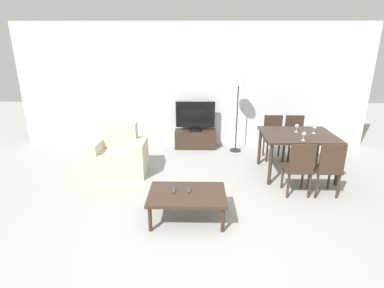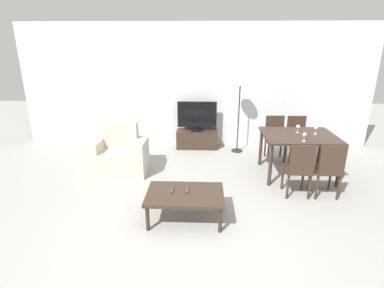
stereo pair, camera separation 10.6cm
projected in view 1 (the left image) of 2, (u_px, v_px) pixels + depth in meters
The scene contains 17 objects.
ground_plane at pixel (189, 249), 3.47m from camera, with size 18.00×18.00×0.00m, color #9E9E99.
wall_back at pixel (194, 86), 6.64m from camera, with size 7.78×0.06×2.70m.
armchair at pixel (119, 156), 5.42m from camera, with size 0.97×0.61×0.90m.
tv_stand at pixel (195, 139), 6.77m from camera, with size 0.91×0.37×0.41m.
tv at pixel (195, 116), 6.60m from camera, with size 0.86×0.30×0.65m.
coffee_table at pixel (187, 196), 3.98m from camera, with size 1.03×0.69×0.38m.
dining_table at pixel (298, 139), 5.26m from camera, with size 1.24×1.02×0.76m.
dining_chair_near at pixel (299, 166), 4.55m from camera, with size 0.40×0.40×0.87m.
dining_chair_far at pixel (295, 135), 6.09m from camera, with size 0.40×0.40×0.87m.
dining_chair_near_right at pixel (328, 167), 4.54m from camera, with size 0.40×0.40×0.87m.
dining_chair_far_left at pixel (273, 135), 6.10m from camera, with size 0.40×0.40×0.87m.
floor_lamp at pixel (239, 84), 6.16m from camera, with size 0.33×0.33×1.68m.
remote_primary at pixel (189, 190), 4.03m from camera, with size 0.04×0.15×0.02m.
remote_secondary at pixel (174, 191), 4.01m from camera, with size 0.04×0.15×0.02m.
wine_glass_left at pixel (297, 127), 5.31m from camera, with size 0.07×0.07×0.15m.
wine_glass_center at pixel (304, 134), 4.85m from camera, with size 0.07×0.07×0.15m.
wine_glass_right at pixel (315, 128), 5.24m from camera, with size 0.07×0.07×0.15m.
Camera 1 is at (0.08, -2.89, 2.28)m, focal length 28.00 mm.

